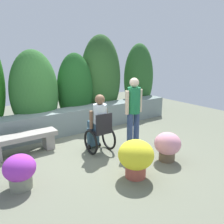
{
  "coord_description": "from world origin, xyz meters",
  "views": [
    {
      "loc": [
        -2.58,
        -4.37,
        2.2
      ],
      "look_at": [
        0.43,
        -0.1,
        0.85
      ],
      "focal_mm": 36.9,
      "sensor_mm": 36.0,
      "label": 1
    }
  ],
  "objects_px": {
    "stone_bench": "(23,141)",
    "flower_pot_purple_near": "(167,146)",
    "person_in_wheelchair": "(99,125)",
    "flower_pot_red_accent": "(20,171)",
    "person_standing_companion": "(134,108)",
    "flower_pot_terracotta_by_wall": "(136,157)"
  },
  "relations": [
    {
      "from": "stone_bench",
      "to": "flower_pot_purple_near",
      "type": "height_order",
      "value": "flower_pot_purple_near"
    },
    {
      "from": "person_in_wheelchair",
      "to": "stone_bench",
      "type": "bearing_deg",
      "value": 151.76
    },
    {
      "from": "flower_pot_purple_near",
      "to": "flower_pot_red_accent",
      "type": "relative_size",
      "value": 1.03
    },
    {
      "from": "person_in_wheelchair",
      "to": "flower_pot_red_accent",
      "type": "relative_size",
      "value": 2.25
    },
    {
      "from": "stone_bench",
      "to": "flower_pot_red_accent",
      "type": "distance_m",
      "value": 1.43
    },
    {
      "from": "person_standing_companion",
      "to": "flower_pot_purple_near",
      "type": "distance_m",
      "value": 1.19
    },
    {
      "from": "flower_pot_purple_near",
      "to": "flower_pot_terracotta_by_wall",
      "type": "height_order",
      "value": "flower_pot_terracotta_by_wall"
    },
    {
      "from": "person_in_wheelchair",
      "to": "person_standing_companion",
      "type": "bearing_deg",
      "value": -11.75
    },
    {
      "from": "person_in_wheelchair",
      "to": "flower_pot_purple_near",
      "type": "height_order",
      "value": "person_in_wheelchair"
    },
    {
      "from": "person_in_wheelchair",
      "to": "flower_pot_terracotta_by_wall",
      "type": "height_order",
      "value": "person_in_wheelchair"
    },
    {
      "from": "person_standing_companion",
      "to": "flower_pot_purple_near",
      "type": "bearing_deg",
      "value": -95.77
    },
    {
      "from": "person_standing_companion",
      "to": "flower_pot_purple_near",
      "type": "xyz_separation_m",
      "value": [
        0.08,
        -1.01,
        -0.62
      ]
    },
    {
      "from": "stone_bench",
      "to": "person_standing_companion",
      "type": "bearing_deg",
      "value": -26.6
    },
    {
      "from": "stone_bench",
      "to": "person_in_wheelchair",
      "type": "height_order",
      "value": "person_in_wheelchair"
    },
    {
      "from": "flower_pot_purple_near",
      "to": "flower_pot_red_accent",
      "type": "height_order",
      "value": "flower_pot_purple_near"
    },
    {
      "from": "flower_pot_terracotta_by_wall",
      "to": "flower_pot_red_accent",
      "type": "bearing_deg",
      "value": 155.3
    },
    {
      "from": "flower_pot_terracotta_by_wall",
      "to": "flower_pot_red_accent",
      "type": "distance_m",
      "value": 1.99
    },
    {
      "from": "person_in_wheelchair",
      "to": "flower_pot_red_accent",
      "type": "xyz_separation_m",
      "value": [
        -1.86,
        -0.51,
        -0.31
      ]
    },
    {
      "from": "flower_pot_purple_near",
      "to": "flower_pot_red_accent",
      "type": "distance_m",
      "value": 2.86
    },
    {
      "from": "flower_pot_purple_near",
      "to": "person_in_wheelchair",
      "type": "bearing_deg",
      "value": 126.75
    },
    {
      "from": "person_in_wheelchair",
      "to": "flower_pot_terracotta_by_wall",
      "type": "relative_size",
      "value": 1.9
    },
    {
      "from": "flower_pot_purple_near",
      "to": "person_standing_companion",
      "type": "bearing_deg",
      "value": 94.37
    }
  ]
}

